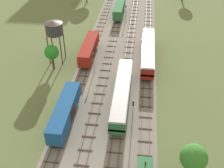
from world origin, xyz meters
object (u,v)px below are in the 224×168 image
Objects in this scene: signal_post_near at (126,11)px; diesel_railcar_centre_midfar at (148,51)px; freight_boxcar_far_left_near at (65,111)px; signal_post_nearest at (94,61)px; diesel_railcar_centre_left_mid at (122,92)px; water_tower at (54,28)px; signal_post_mid at (133,111)px; freight_boxcar_left_farther at (119,8)px; freight_boxcar_far_left_far at (89,48)px.

diesel_railcar_centre_midfar is at bearing -73.28° from signal_post_near.
signal_post_near reaches higher than freight_boxcar_far_left_near.
signal_post_near is (4.79, 30.69, 0.17)m from signal_post_nearest.
diesel_railcar_centre_left_mid is 22.87m from water_tower.
signal_post_nearest is (-7.18, 10.08, 0.56)m from diesel_railcar_centre_left_mid.
diesel_railcar_centre_left_mid is 4.16× the size of signal_post_nearest.
signal_post_nearest reaches higher than freight_boxcar_far_left_near.
signal_post_mid reaches higher than freight_boxcar_far_left_near.
signal_post_near reaches higher than diesel_railcar_centre_left_mid.
signal_post_mid is (-2.39, -23.21, 1.07)m from diesel_railcar_centre_midfar.
freight_boxcar_left_farther is (-9.56, 27.87, -0.15)m from diesel_railcar_centre_midfar.
diesel_railcar_centre_left_mid is at bearing -60.62° from freight_boxcar_far_left_far.
freight_boxcar_far_left_near is at bearing -98.64° from signal_post_near.
diesel_railcar_centre_left_mid is 6.86m from signal_post_mid.
diesel_railcar_centre_left_mid is 44.99m from freight_boxcar_left_farther.
signal_post_nearest is at bearing 120.24° from signal_post_mid.
diesel_railcar_centre_midfar is 1.46× the size of freight_boxcar_left_farther.
freight_boxcar_far_left_near is at bearing -121.60° from diesel_railcar_centre_midfar.
freight_boxcar_far_left_near is at bearing -179.46° from signal_post_mid.
signal_post_near is at bearing 81.36° from freight_boxcar_far_left_near.
signal_post_nearest is at bearing -93.96° from freight_boxcar_left_farther.
freight_boxcar_far_left_far is (0.00, 23.44, 0.00)m from freight_boxcar_far_left_near.
freight_boxcar_left_farther is at bearing 97.99° from signal_post_mid.
water_tower reaches higher than freight_boxcar_far_left_far.
diesel_railcar_centre_midfar reaches higher than freight_boxcar_left_farther.
water_tower is (-12.05, -30.44, 6.08)m from freight_boxcar_left_farther.
diesel_railcar_centre_left_mid is 3.52× the size of signal_post_mid.
water_tower is at bearing -159.74° from freight_boxcar_far_left_far.
freight_boxcar_left_farther is at bearing 68.39° from water_tower.
signal_post_mid is (4.79, -47.11, 0.34)m from signal_post_near.
freight_boxcar_far_left_far is at bearing 109.05° from signal_post_nearest.
freight_boxcar_far_left_far is 26.24m from signal_post_mid.
freight_boxcar_left_farther is (4.79, 51.19, 0.00)m from freight_boxcar_far_left_near.
diesel_railcar_centre_left_mid is 40.84m from signal_post_near.
signal_post_nearest is at bearing -98.86° from signal_post_near.
signal_post_nearest is at bearing -150.40° from diesel_railcar_centre_midfar.
signal_post_nearest is (2.39, -6.91, 0.70)m from freight_boxcar_far_left_far.
signal_post_near reaches higher than freight_boxcar_far_left_far.
signal_post_near reaches higher than diesel_railcar_centre_midfar.
freight_boxcar_left_farther is (4.79, 27.75, 0.00)m from freight_boxcar_far_left_far.
freight_boxcar_left_farther is 51.60m from signal_post_mid.
signal_post_nearest reaches higher than freight_boxcar_far_left_far.
signal_post_nearest is 0.94× the size of signal_post_near.
freight_boxcar_far_left_near is at bearing -70.70° from water_tower.
signal_post_nearest is 31.06m from signal_post_near.
diesel_railcar_centre_midfar is at bearing -0.45° from freight_boxcar_far_left_far.
signal_post_near is at bearing 61.38° from water_tower.
freight_boxcar_far_left_far is at bearing -99.78° from freight_boxcar_left_farther.
signal_post_nearest is at bearing -23.64° from water_tower.
diesel_railcar_centre_midfar is 1.46× the size of freight_boxcar_far_left_far.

